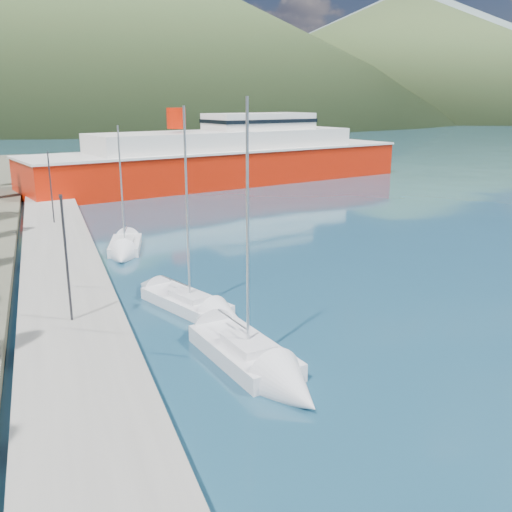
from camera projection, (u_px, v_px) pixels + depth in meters
name	position (u px, v px, depth m)	size (l,w,h in m)	color
ground	(85.00, 152.00, 125.13)	(1400.00, 1400.00, 0.00)	navy
quay	(62.00, 269.00, 37.22)	(5.00, 88.00, 0.80)	gray
hills_far	(175.00, 34.00, 601.54)	(1480.00, 900.00, 180.00)	slate
hills_near	(202.00, 39.00, 373.22)	(1010.00, 520.00, 115.00)	#3C5029
lamp_posts	(66.00, 252.00, 27.15)	(0.15, 47.69, 6.06)	#2D2D33
sailboat_near	(268.00, 372.00, 23.37)	(3.86, 8.80, 12.23)	silver
sailboat_mid	(208.00, 312.00, 30.05)	(4.94, 8.31, 11.65)	silver
sailboat_far	(124.00, 251.00, 41.98)	(3.68, 7.24, 10.19)	silver
ferry	(228.00, 159.00, 77.62)	(54.77, 23.89, 10.65)	red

